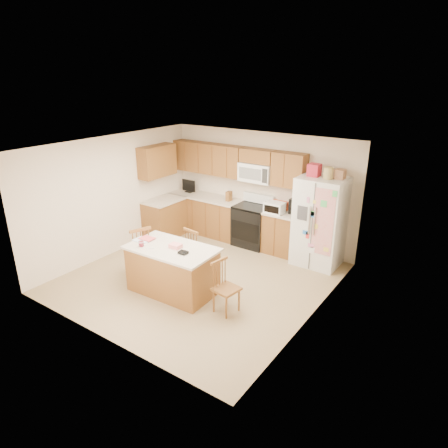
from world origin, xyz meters
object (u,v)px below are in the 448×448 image
Objects in this scene: island at (173,269)px; windsor_chair_right at (225,288)px; stove at (253,225)px; windsor_chair_back at (197,252)px; refrigerator at (320,221)px; windsor_chair_left at (139,252)px.

island is 1.79× the size of windsor_chair_right.
stove is at bearing 111.83° from windsor_chair_right.
island is at bearing -84.34° from windsor_chair_back.
refrigerator is 2.30× the size of windsor_chair_right.
windsor_chair_right is at bearing -102.10° from refrigerator.
windsor_chair_left is 1.09m from windsor_chair_back.
island is (-1.66, -2.52, -0.49)m from refrigerator.
windsor_chair_right is at bearing 0.41° from island.
windsor_chair_back is (-1.74, -1.74, -0.47)m from refrigerator.
windsor_chair_back is at bearing 39.00° from windsor_chair_left.
windsor_chair_right is (2.05, -0.09, -0.06)m from windsor_chair_left.
island is 1.57× the size of windsor_chair_left.
windsor_chair_left is 2.05m from windsor_chair_right.
windsor_chair_right is (1.12, 0.01, -0.01)m from island.
island is at bearing -5.94° from windsor_chair_left.
island is 0.93m from windsor_chair_left.
windsor_chair_left is at bearing 174.06° from island.
stove is 2.69m from windsor_chair_left.
windsor_chair_back is at bearing -135.01° from refrigerator.
refrigerator reaches higher than windsor_chair_back.
refrigerator is 3.57m from windsor_chair_left.
island is 1.12m from windsor_chair_right.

